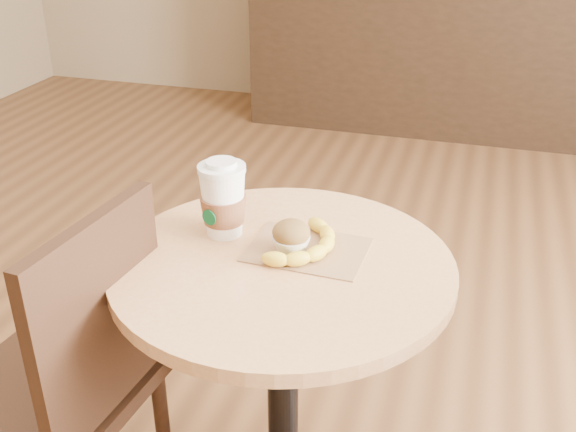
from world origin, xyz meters
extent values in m
cylinder|color=black|center=(-0.02, 0.07, 0.38)|extent=(0.07, 0.07, 0.72)
cylinder|color=tan|center=(-0.02, 0.07, 0.73)|extent=(0.70, 0.70, 0.03)
cube|color=#311C11|center=(-0.50, -0.12, 0.44)|extent=(0.43, 0.43, 0.04)
cylinder|color=#311C11|center=(-0.65, 0.06, 0.22)|extent=(0.04, 0.04, 0.44)
cube|color=#311C11|center=(-0.32, -0.14, 0.69)|extent=(0.07, 0.38, 0.41)
cube|color=black|center=(0.00, 3.18, 0.50)|extent=(2.20, 0.60, 1.00)
cube|color=#916A46|center=(0.01, 0.12, 0.75)|extent=(0.25, 0.19, 0.00)
cylinder|color=white|center=(-0.18, 0.15, 0.90)|extent=(0.10, 0.10, 0.01)
cylinder|color=white|center=(-0.18, 0.15, 0.91)|extent=(0.06, 0.06, 0.01)
cylinder|color=#074D27|center=(-0.19, 0.10, 0.81)|extent=(0.03, 0.01, 0.03)
ellipsoid|color=brown|center=(-0.02, 0.10, 0.80)|extent=(0.08, 0.08, 0.05)
ellipsoid|color=beige|center=(-0.02, 0.10, 0.81)|extent=(0.03, 0.03, 0.02)
camera|label=1|loc=(0.32, -1.05, 1.45)|focal=42.00mm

